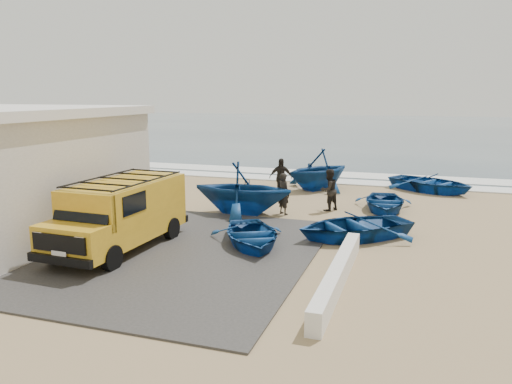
% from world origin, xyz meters
% --- Properties ---
extents(ground, '(160.00, 160.00, 0.00)m').
position_xyz_m(ground, '(0.00, 0.00, 0.00)').
color(ground, '#A0865D').
extents(slab, '(12.00, 10.00, 0.05)m').
position_xyz_m(slab, '(-2.00, -2.00, 0.03)').
color(slab, '#3D3B38').
rests_on(slab, ground).
extents(ocean, '(180.00, 88.00, 0.01)m').
position_xyz_m(ocean, '(0.00, 56.00, 0.00)').
color(ocean, '#385166').
rests_on(ocean, ground).
extents(surf_line, '(180.00, 1.60, 0.06)m').
position_xyz_m(surf_line, '(0.00, 12.00, 0.03)').
color(surf_line, white).
rests_on(surf_line, ground).
extents(surf_wash, '(180.00, 2.20, 0.04)m').
position_xyz_m(surf_wash, '(0.00, 14.50, 0.02)').
color(surf_wash, white).
rests_on(surf_wash, ground).
extents(parapet, '(0.35, 6.00, 0.55)m').
position_xyz_m(parapet, '(5.00, -3.00, 0.28)').
color(parapet, silver).
rests_on(parapet, ground).
extents(van, '(2.22, 5.19, 2.20)m').
position_xyz_m(van, '(-1.87, -2.12, 1.18)').
color(van, gold).
rests_on(van, ground).
extents(boat_near_left, '(3.74, 4.15, 0.71)m').
position_xyz_m(boat_near_left, '(1.85, -0.55, 0.35)').
color(boat_near_left, navy).
rests_on(boat_near_left, ground).
extents(boat_near_right, '(4.92, 4.73, 0.83)m').
position_xyz_m(boat_near_right, '(4.81, 1.32, 0.42)').
color(boat_near_right, navy).
rests_on(boat_near_right, ground).
extents(boat_mid_left, '(4.10, 3.58, 2.09)m').
position_xyz_m(boat_mid_left, '(0.09, 3.48, 1.04)').
color(boat_mid_left, navy).
rests_on(boat_mid_left, ground).
extents(boat_mid_right, '(2.76, 3.61, 0.70)m').
position_xyz_m(boat_mid_right, '(5.48, 5.80, 0.35)').
color(boat_mid_right, navy).
rests_on(boat_mid_right, ground).
extents(boat_far_left, '(4.96, 5.11, 2.05)m').
position_xyz_m(boat_far_left, '(1.96, 9.57, 1.03)').
color(boat_far_left, navy).
rests_on(boat_far_left, ground).
extents(boat_far_right, '(5.13, 4.70, 0.87)m').
position_xyz_m(boat_far_right, '(7.35, 10.72, 0.43)').
color(boat_far_right, navy).
rests_on(boat_far_right, ground).
extents(fisherman_front, '(0.73, 0.68, 1.68)m').
position_xyz_m(fisherman_front, '(1.71, 3.85, 0.84)').
color(fisherman_front, black).
rests_on(fisherman_front, ground).
extents(fisherman_middle, '(1.03, 1.06, 1.73)m').
position_xyz_m(fisherman_middle, '(3.29, 5.10, 0.86)').
color(fisherman_middle, black).
rests_on(fisherman_middle, ground).
extents(fisherman_back, '(1.15, 0.77, 1.82)m').
position_xyz_m(fisherman_back, '(0.66, 7.14, 0.91)').
color(fisherman_back, black).
rests_on(fisherman_back, ground).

